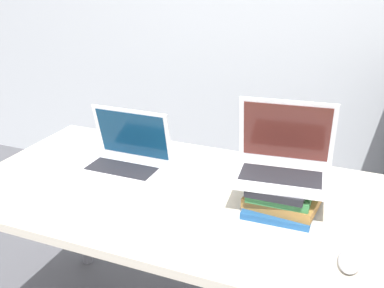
{
  "coord_description": "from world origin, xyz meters",
  "views": [
    {
      "loc": [
        0.53,
        -0.85,
        1.48
      ],
      "look_at": [
        0.02,
        0.4,
        0.91
      ],
      "focal_mm": 42.0,
      "sensor_mm": 36.0,
      "label": 1
    }
  ],
  "objects": [
    {
      "name": "laptop_on_books",
      "position": [
        0.31,
        0.45,
        0.88
      ],
      "size": [
        0.33,
        0.26,
        0.24
      ],
      "color": "silver",
      "rests_on": "book_stack"
    },
    {
      "name": "mouse",
      "position": [
        0.54,
        0.19,
        0.75
      ],
      "size": [
        0.06,
        0.11,
        0.03
      ],
      "color": "#B2B2B7",
      "rests_on": "desk"
    },
    {
      "name": "desk",
      "position": [
        0.0,
        0.4,
        0.66
      ],
      "size": [
        1.55,
        0.79,
        0.73
      ],
      "color": "beige",
      "rests_on": "ground_plane"
    },
    {
      "name": "laptop_left",
      "position": [
        -0.29,
        0.48,
        0.78
      ],
      "size": [
        0.32,
        0.22,
        0.23
      ],
      "color": "silver",
      "rests_on": "desk"
    },
    {
      "name": "book_stack",
      "position": [
        0.32,
        0.43,
        0.78
      ],
      "size": [
        0.24,
        0.28,
        0.1
      ],
      "color": "#235693",
      "rests_on": "desk"
    },
    {
      "name": "wireless_keyboard",
      "position": [
        0.29,
        0.21,
        0.74
      ],
      "size": [
        0.29,
        0.13,
        0.01
      ],
      "color": "white",
      "rests_on": "desk"
    }
  ]
}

